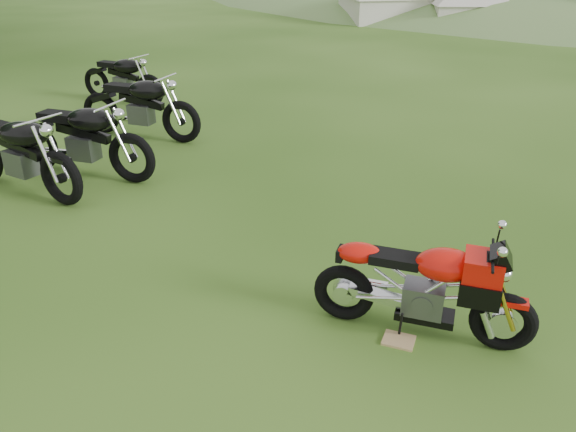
% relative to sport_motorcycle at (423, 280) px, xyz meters
% --- Properties ---
extents(ground, '(120.00, 120.00, 0.00)m').
position_rel_sport_motorcycle_xyz_m(ground, '(-1.05, 0.53, -0.51)').
color(ground, '#22440E').
rests_on(ground, ground).
extents(sport_motorcycle, '(1.75, 0.71, 1.02)m').
position_rel_sport_motorcycle_xyz_m(sport_motorcycle, '(0.00, 0.00, 0.00)').
color(sport_motorcycle, red).
rests_on(sport_motorcycle, ground).
extents(plywood_board, '(0.29, 0.25, 0.02)m').
position_rel_sport_motorcycle_xyz_m(plywood_board, '(-0.16, -0.15, -0.50)').
color(plywood_board, tan).
rests_on(plywood_board, ground).
extents(vintage_moto_a, '(2.22, 0.88, 1.14)m').
position_rel_sport_motorcycle_xyz_m(vintage_moto_a, '(-4.37, 2.89, 0.06)').
color(vintage_moto_a, black).
rests_on(vintage_moto_a, ground).
extents(vintage_moto_b, '(2.20, 0.91, 1.13)m').
position_rel_sport_motorcycle_xyz_m(vintage_moto_b, '(-4.26, 4.64, 0.05)').
color(vintage_moto_b, black).
rests_on(vintage_moto_b, ground).
extents(vintage_moto_c, '(2.19, 1.29, 1.14)m').
position_rel_sport_motorcycle_xyz_m(vintage_moto_c, '(-4.89, 2.23, 0.06)').
color(vintage_moto_c, black).
rests_on(vintage_moto_c, ground).
extents(vintage_moto_d, '(1.99, 1.02, 1.02)m').
position_rel_sport_motorcycle_xyz_m(vintage_moto_d, '(-5.52, 6.83, 0.00)').
color(vintage_moto_d, black).
rests_on(vintage_moto_d, ground).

